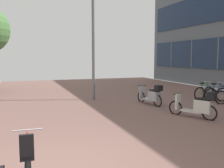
{
  "coord_description": "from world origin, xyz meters",
  "views": [
    {
      "loc": [
        -0.61,
        -4.71,
        2.17
      ],
      "look_at": [
        2.24,
        3.14,
        1.29
      ],
      "focal_mm": 40.5,
      "sensor_mm": 36.0,
      "label": 1
    }
  ],
  "objects": [
    {
      "name": "bicycle_rack_04",
      "position": [
        8.47,
        5.13,
        0.35
      ],
      "size": [
        1.35,
        0.48,
        0.99
      ],
      "color": "black",
      "rests_on": "ground"
    },
    {
      "name": "scooter_mid",
      "position": [
        4.99,
        5.38,
        0.45
      ],
      "size": [
        0.6,
        1.83,
        0.98
      ],
      "color": "black",
      "rests_on": "ground"
    },
    {
      "name": "scooter_near",
      "position": [
        5.3,
        2.58,
        0.45
      ],
      "size": [
        1.01,
        1.7,
        1.01
      ],
      "color": "black",
      "rests_on": "ground"
    },
    {
      "name": "lamp_post",
      "position": [
        2.89,
        7.71,
        3.44
      ],
      "size": [
        0.2,
        0.52,
        6.23
      ],
      "color": "slate",
      "rests_on": "ground"
    },
    {
      "name": "ground",
      "position": [
        1.43,
        0.0,
        -0.02
      ],
      "size": [
        21.0,
        40.0,
        0.13
      ],
      "color": "#352939"
    },
    {
      "name": "bicycle_rack_05",
      "position": [
        8.33,
        5.87,
        0.33
      ],
      "size": [
        1.3,
        0.48,
        0.95
      ],
      "color": "black",
      "rests_on": "ground"
    }
  ]
}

